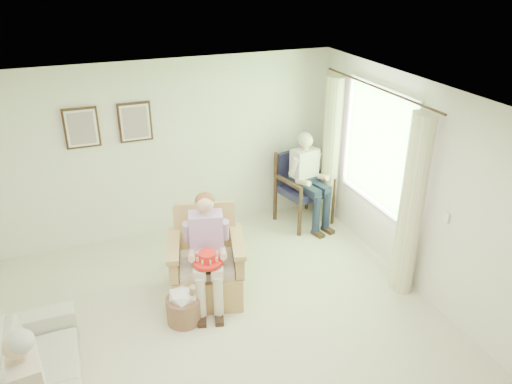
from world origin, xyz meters
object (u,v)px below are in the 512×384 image
(person_wicker, at_px, (208,243))
(person_dark, at_px, (308,173))
(red_hat, at_px, (208,259))
(wicker_armchair, at_px, (206,270))
(wood_armchair, at_px, (302,184))
(hatbox, at_px, (184,304))

(person_wicker, height_order, person_dark, person_dark)
(person_wicker, height_order, red_hat, person_wicker)
(wicker_armchair, height_order, person_wicker, person_wicker)
(wicker_armchair, bearing_deg, red_hat, -86.37)
(wicker_armchair, xyz_separation_m, person_wicker, (-0.00, -0.15, 0.46))
(wicker_armchair, relative_size, person_wicker, 0.80)
(red_hat, bearing_deg, wood_armchair, 40.16)
(red_hat, bearing_deg, wicker_armchair, 79.25)
(wood_armchair, xyz_separation_m, red_hat, (-2.01, -1.70, 0.11))
(person_dark, height_order, hatbox, person_dark)
(wood_armchair, relative_size, hatbox, 1.89)
(wicker_armchair, height_order, hatbox, wicker_armchair)
(red_hat, xyz_separation_m, hatbox, (-0.33, -0.07, -0.49))
(red_hat, height_order, hatbox, red_hat)
(person_dark, xyz_separation_m, red_hat, (-2.01, -1.52, -0.14))
(wicker_armchair, height_order, person_dark, person_dark)
(wicker_armchair, bearing_deg, person_dark, 45.48)
(wood_armchair, height_order, hatbox, wood_armchair)
(wood_armchair, bearing_deg, person_wicker, -155.89)
(wicker_armchair, height_order, wood_armchair, wood_armchair)
(person_wicker, distance_m, hatbox, 0.75)
(person_wicker, xyz_separation_m, red_hat, (-0.06, -0.20, -0.09))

